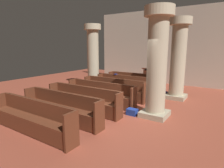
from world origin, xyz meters
TOP-DOWN VIEW (x-y plane):
  - ground_plane at (0.00, 0.00)m, footprint 19.20×19.20m
  - back_wall at (0.00, 6.08)m, footprint 10.00×0.16m
  - pew_row_0 at (-1.19, 3.43)m, footprint 3.06×0.46m
  - pew_row_1 at (-1.19, 2.40)m, footprint 3.06×0.46m
  - pew_row_2 at (-1.19, 1.37)m, footprint 3.06×0.47m
  - pew_row_3 at (-1.19, 0.34)m, footprint 3.06×0.46m
  - pew_row_4 at (-1.19, -0.69)m, footprint 3.06×0.46m
  - pew_row_5 at (-1.19, -1.72)m, footprint 3.06×0.47m
  - pew_row_6 at (-1.19, -2.75)m, footprint 3.06×0.46m
  - pillar_aisle_side at (1.15, 2.84)m, footprint 0.92×0.92m
  - pillar_far_side at (-3.48, 2.76)m, footprint 0.92×0.92m
  - pillar_aisle_rear at (1.15, 0.21)m, footprint 0.91×0.91m
  - lectern at (-1.01, 4.57)m, footprint 0.48×0.45m
  - hymn_book at (-1.88, 2.59)m, footprint 0.13×0.18m
  - kneeler_box_blue at (0.46, -0.09)m, footprint 0.35×0.25m
  - kneeler_box_navy at (0.56, 2.87)m, footprint 0.36×0.25m

SIDE VIEW (x-z plane):
  - ground_plane at x=0.00m, z-range 0.00..0.00m
  - kneeler_box_blue at x=0.46m, z-range 0.00..0.21m
  - kneeler_box_navy at x=0.56m, z-range 0.00..0.23m
  - lectern at x=-1.01m, z-range -0.09..0.99m
  - pew_row_0 at x=-1.19m, z-range 0.03..0.91m
  - pew_row_1 at x=-1.19m, z-range 0.03..0.91m
  - pew_row_2 at x=-1.19m, z-range 0.03..0.91m
  - pew_row_3 at x=-1.19m, z-range 0.03..0.91m
  - pew_row_4 at x=-1.19m, z-range 0.03..0.91m
  - pew_row_5 at x=-1.19m, z-range 0.03..0.91m
  - pew_row_6 at x=-1.19m, z-range 0.03..0.91m
  - hymn_book at x=-1.88m, z-range 0.87..0.90m
  - pillar_aisle_side at x=1.15m, z-range 0.07..3.55m
  - pillar_far_side at x=-3.48m, z-range 0.07..3.55m
  - pillar_aisle_rear at x=1.15m, z-range 0.07..3.55m
  - back_wall at x=0.00m, z-range 0.00..4.50m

